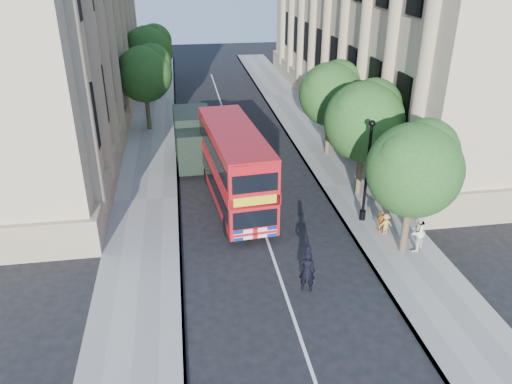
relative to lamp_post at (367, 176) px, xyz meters
name	(u,v)px	position (x,y,z in m)	size (l,w,h in m)	color
ground	(290,308)	(-5.00, -6.00, -2.51)	(120.00, 120.00, 0.00)	black
pavement_right	(350,186)	(0.75, 4.00, -2.45)	(3.50, 80.00, 0.12)	gray
pavement_left	(147,200)	(-10.75, 4.00, -2.45)	(3.50, 80.00, 0.12)	gray
building_left	(24,2)	(-18.80, 18.00, 6.49)	(12.00, 38.00, 18.00)	#C5B088
tree_right_near	(415,165)	(0.84, -2.97, 1.74)	(4.00, 4.00, 6.08)	#473828
tree_right_mid	(365,117)	(0.84, 3.03, 1.93)	(4.20, 4.20, 6.37)	#473828
tree_right_far	(332,91)	(0.84, 9.03, 1.80)	(4.00, 4.00, 6.15)	#473828
tree_left_far	(145,71)	(-10.96, 16.03, 1.93)	(4.00, 4.00, 6.30)	#473828
tree_left_back	(148,48)	(-10.96, 24.03, 2.20)	(4.20, 4.20, 6.65)	#473828
lamp_post	(367,176)	(0.00, 0.00, 0.00)	(0.32, 0.32, 5.16)	black
double_decker_bus	(235,165)	(-6.04, 2.88, -0.26)	(3.10, 9.00, 4.08)	#A80B11
box_van	(194,140)	(-7.90, 8.93, -0.96)	(2.47, 5.63, 3.17)	black
police_constable	(307,271)	(-4.12, -5.00, -1.62)	(0.65, 0.43, 1.78)	black
woman_pedestrian	(417,232)	(1.33, -3.06, -1.45)	(0.92, 0.72, 1.89)	silver
child_a	(381,221)	(0.48, -1.22, -1.85)	(0.63, 0.26, 1.07)	#C26B22
child_b	(385,224)	(0.56, -1.50, -1.87)	(0.68, 0.39, 1.05)	gold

